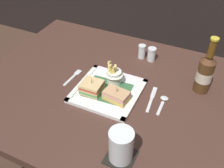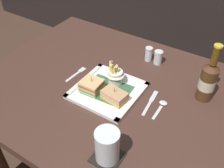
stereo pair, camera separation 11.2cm
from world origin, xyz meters
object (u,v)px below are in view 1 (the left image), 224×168
object	(u,v)px
sandwich_half_right	(116,96)
spoon	(163,100)
beer_bottle	(205,73)
pepper_shaker	(151,55)
knife	(152,98)
fork	(73,76)
salt_shaker	(142,52)
dining_table	(116,110)
square_plate	(108,91)
water_glass	(121,147)
fries_cup	(114,75)
sandwich_half_left	(92,87)

from	to	relation	value
sandwich_half_right	spoon	distance (m)	0.20
beer_bottle	pepper_shaker	bearing A→B (deg)	155.10
knife	spoon	size ratio (longest dim) A/B	1.40
fork	salt_shaker	size ratio (longest dim) A/B	1.79
dining_table	square_plate	distance (m)	0.14
water_glass	fries_cup	bearing A→B (deg)	118.12
square_plate	fork	world-z (taller)	square_plate
sandwich_half_left	fries_cup	size ratio (longest dim) A/B	0.79
square_plate	fork	size ratio (longest dim) A/B	2.11
fries_cup	water_glass	bearing A→B (deg)	-61.88
square_plate	sandwich_half_right	xyz separation A→B (m)	(0.06, -0.04, 0.03)
sandwich_half_right	water_glass	world-z (taller)	water_glass
water_glass	knife	world-z (taller)	water_glass
sandwich_half_right	salt_shaker	world-z (taller)	sandwich_half_right
beer_bottle	water_glass	size ratio (longest dim) A/B	2.11
sandwich_half_right	beer_bottle	size ratio (longest dim) A/B	0.42
dining_table	sandwich_half_left	xyz separation A→B (m)	(-0.09, -0.07, 0.17)
beer_bottle	salt_shaker	bearing A→B (deg)	158.74
fries_cup	square_plate	bearing A→B (deg)	-92.16
fork	spoon	world-z (taller)	spoon
knife	salt_shaker	bearing A→B (deg)	118.54
square_plate	knife	size ratio (longest dim) A/B	1.70
fork	knife	bearing A→B (deg)	2.30
sandwich_half_left	sandwich_half_right	bearing A→B (deg)	-0.00
beer_bottle	spoon	distance (m)	0.21
salt_shaker	spoon	bearing A→B (deg)	-53.65
sandwich_half_left	sandwich_half_right	distance (m)	0.12
dining_table	water_glass	xyz separation A→B (m)	(0.16, -0.31, 0.19)
spoon	sandwich_half_right	bearing A→B (deg)	-155.32
sandwich_half_left	fork	bearing A→B (deg)	154.54
pepper_shaker	square_plate	bearing A→B (deg)	-106.51
pepper_shaker	dining_table	bearing A→B (deg)	-103.10
knife	spoon	bearing A→B (deg)	3.13
beer_bottle	knife	distance (m)	0.25
spoon	fork	bearing A→B (deg)	-177.60
beer_bottle	pepper_shaker	distance (m)	0.31
water_glass	beer_bottle	bearing A→B (deg)	69.03
fries_cup	water_glass	distance (m)	0.39
water_glass	knife	size ratio (longest dim) A/B	0.76
beer_bottle	sandwich_half_left	bearing A→B (deg)	-151.95
fork	knife	distance (m)	0.39
sandwich_half_right	fork	xyz separation A→B (m)	(-0.25, 0.07, -0.03)
dining_table	sandwich_half_right	distance (m)	0.18
salt_shaker	sandwich_half_right	bearing A→B (deg)	-87.23
water_glass	pepper_shaker	size ratio (longest dim) A/B	1.77
salt_shaker	dining_table	bearing A→B (deg)	-92.79
fork	spoon	distance (m)	0.44
sandwich_half_left	beer_bottle	world-z (taller)	beer_bottle
beer_bottle	water_glass	xyz separation A→B (m)	(-0.18, -0.47, -0.04)
knife	pepper_shaker	bearing A→B (deg)	109.29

